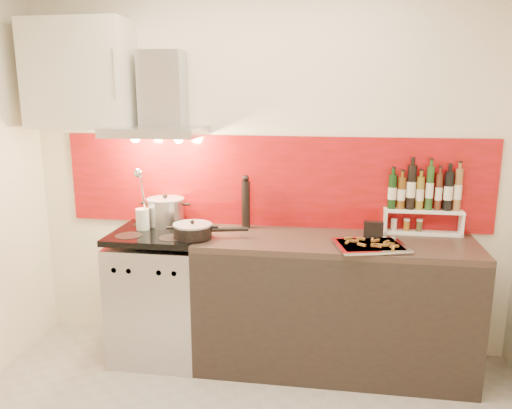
% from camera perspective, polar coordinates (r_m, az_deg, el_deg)
% --- Properties ---
extents(back_wall, '(3.40, 0.02, 2.60)m').
position_cam_1_polar(back_wall, '(3.52, 1.12, 3.97)').
color(back_wall, silver).
rests_on(back_wall, ground).
extents(backsplash, '(3.00, 0.02, 0.64)m').
position_cam_1_polar(backsplash, '(3.51, 1.89, 2.63)').
color(backsplash, maroon).
rests_on(backsplash, back_wall).
extents(range_stove, '(0.60, 0.60, 0.91)m').
position_cam_1_polar(range_stove, '(3.63, -10.82, -10.12)').
color(range_stove, '#B7B7BA').
rests_on(range_stove, ground).
extents(counter, '(1.80, 0.60, 0.90)m').
position_cam_1_polar(counter, '(3.44, 8.82, -11.20)').
color(counter, black).
rests_on(counter, ground).
extents(range_hood, '(0.62, 0.50, 0.61)m').
position_cam_1_polar(range_hood, '(3.48, -10.93, 10.98)').
color(range_hood, '#B7B7BA').
rests_on(range_hood, back_wall).
extents(upper_cabinet, '(0.70, 0.35, 0.72)m').
position_cam_1_polar(upper_cabinet, '(3.69, -19.44, 13.81)').
color(upper_cabinet, beige).
rests_on(upper_cabinet, back_wall).
extents(stock_pot, '(0.27, 0.27, 0.23)m').
position_cam_1_polar(stock_pot, '(3.59, -10.28, -0.80)').
color(stock_pot, '#B7B7BA').
rests_on(stock_pot, range_stove).
extents(saute_pan, '(0.48, 0.25, 0.12)m').
position_cam_1_polar(saute_pan, '(3.27, -7.12, -2.96)').
color(saute_pan, black).
rests_on(saute_pan, range_stove).
extents(utensil_jar, '(0.09, 0.14, 0.44)m').
position_cam_1_polar(utensil_jar, '(3.49, -12.89, -0.90)').
color(utensil_jar, silver).
rests_on(utensil_jar, range_stove).
extents(pepper_mill, '(0.06, 0.06, 0.38)m').
position_cam_1_polar(pepper_mill, '(3.47, -1.17, 0.22)').
color(pepper_mill, black).
rests_on(pepper_mill, counter).
extents(step_shelf, '(0.51, 0.14, 0.47)m').
position_cam_1_polar(step_shelf, '(3.51, 18.55, 0.31)').
color(step_shelf, white).
rests_on(step_shelf, counter).
extents(caddy_box, '(0.13, 0.06, 0.11)m').
position_cam_1_polar(caddy_box, '(3.34, 13.27, -2.79)').
color(caddy_box, black).
rests_on(caddy_box, counter).
extents(baking_tray, '(0.49, 0.42, 0.03)m').
position_cam_1_polar(baking_tray, '(3.15, 12.94, -4.58)').
color(baking_tray, silver).
rests_on(baking_tray, counter).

